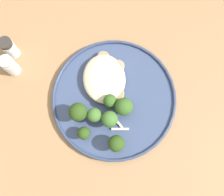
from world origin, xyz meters
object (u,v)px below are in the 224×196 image
object	(u,v)px
seared_scallop_half_hidden	(91,81)
seared_scallop_left_edge	(96,89)
dinner_plate	(112,99)
seared_scallop_rear_pale	(101,74)
broccoli_floret_small_sprig	(78,112)
salt_shaker	(10,66)
pepper_shaker	(9,48)
seared_scallop_tilted_round	(103,58)
broccoli_floret_rear_charred	(84,133)
broccoli_floret_right_tilted	(110,119)
seared_scallop_large_seared	(112,83)
broccoli_floret_left_leaning	(116,144)
seared_scallop_tiny_bay	(118,66)
broccoli_floret_tall_stalk	(94,115)
seared_scallop_center_golden	(116,94)
broccoli_floret_center_pile	(124,107)
broccoli_floret_near_rim	(110,101)

from	to	relation	value
seared_scallop_half_hidden	seared_scallop_left_edge	world-z (taller)	same
seared_scallop_half_hidden	dinner_plate	bearing A→B (deg)	-135.68
seared_scallop_rear_pale	broccoli_floret_small_sprig	distance (m)	0.11
salt_shaker	pepper_shaker	distance (m)	0.04
seared_scallop_rear_pale	seared_scallop_tilted_round	bearing A→B (deg)	-14.99
seared_scallop_rear_pale	broccoli_floret_rear_charred	xyz separation A→B (m)	(-0.13, 0.05, 0.01)
dinner_plate	seared_scallop_rear_pale	distance (m)	0.06
dinner_plate	broccoli_floret_right_tilted	distance (m)	0.06
broccoli_floret_right_tilted	seared_scallop_tilted_round	bearing A→B (deg)	-0.41
seared_scallop_left_edge	seared_scallop_tilted_round	xyz separation A→B (m)	(0.07, -0.02, 0.00)
seared_scallop_large_seared	seared_scallop_rear_pale	world-z (taller)	same
seared_scallop_large_seared	broccoli_floret_left_leaning	size ratio (longest dim) A/B	0.45
seared_scallop_half_hidden	pepper_shaker	distance (m)	0.21
seared_scallop_tiny_bay	broccoli_floret_tall_stalk	distance (m)	0.13
seared_scallop_left_edge	seared_scallop_center_golden	bearing A→B (deg)	-110.93
dinner_plate	broccoli_floret_tall_stalk	world-z (taller)	broccoli_floret_tall_stalk
seared_scallop_left_edge	broccoli_floret_small_sprig	distance (m)	0.08
broccoli_floret_tall_stalk	broccoli_floret_left_leaning	bearing A→B (deg)	-148.11
seared_scallop_large_seared	salt_shaker	xyz separation A→B (m)	(0.07, 0.23, 0.01)
seared_scallop_tiny_bay	salt_shaker	size ratio (longest dim) A/B	0.42
seared_scallop_large_seared	broccoli_floret_left_leaning	distance (m)	0.14
seared_scallop_center_golden	broccoli_floret_tall_stalk	bearing A→B (deg)	130.69
seared_scallop_rear_pale	seared_scallop_center_golden	bearing A→B (deg)	-148.45
seared_scallop_tiny_bay	seared_scallop_large_seared	xyz separation A→B (m)	(-0.04, 0.02, -0.00)
seared_scallop_rear_pale	broccoli_floret_center_pile	size ratio (longest dim) A/B	0.40
seared_scallop_center_golden	pepper_shaker	xyz separation A→B (m)	(0.14, 0.24, 0.01)
seared_scallop_rear_pale	seared_scallop_left_edge	world-z (taller)	seared_scallop_rear_pale
broccoli_floret_near_rim	seared_scallop_half_hidden	bearing A→B (deg)	34.89
seared_scallop_left_edge	seared_scallop_large_seared	bearing A→B (deg)	-75.34
broccoli_floret_tall_stalk	pepper_shaker	distance (m)	0.26
broccoli_floret_tall_stalk	seared_scallop_center_golden	bearing A→B (deg)	-49.31
dinner_plate	seared_scallop_center_golden	size ratio (longest dim) A/B	8.23
seared_scallop_tilted_round	broccoli_floret_small_sprig	world-z (taller)	broccoli_floret_small_sprig
seared_scallop_left_edge	broccoli_floret_tall_stalk	xyz separation A→B (m)	(-0.06, 0.01, 0.02)
seared_scallop_rear_pale	broccoli_floret_tall_stalk	xyz separation A→B (m)	(-0.10, 0.02, 0.02)
seared_scallop_tiny_bay	seared_scallop_center_golden	bearing A→B (deg)	169.71
broccoli_floret_small_sprig	broccoli_floret_tall_stalk	xyz separation A→B (m)	(-0.01, -0.03, -0.01)
seared_scallop_half_hidden	broccoli_floret_tall_stalk	bearing A→B (deg)	-178.80
broccoli_floret_right_tilted	pepper_shaker	size ratio (longest dim) A/B	0.80
seared_scallop_half_hidden	seared_scallop_center_golden	bearing A→B (deg)	-124.79
broccoli_floret_rear_charred	broccoli_floret_small_sprig	distance (m)	0.05
seared_scallop_half_hidden	pepper_shaker	xyz separation A→B (m)	(0.10, 0.18, 0.01)
dinner_plate	broccoli_floret_tall_stalk	xyz separation A→B (m)	(-0.04, 0.04, 0.04)
seared_scallop_large_seared	broccoli_floret_small_sprig	size ratio (longest dim) A/B	0.37
seared_scallop_rear_pale	seared_scallop_tiny_bay	bearing A→B (deg)	-71.47
salt_shaker	pepper_shaker	bearing A→B (deg)	0.00
seared_scallop_half_hidden	pepper_shaker	size ratio (longest dim) A/B	0.41
seared_scallop_large_seared	seared_scallop_tilted_round	world-z (taller)	seared_scallop_large_seared
pepper_shaker	seared_scallop_large_seared	bearing A→B (deg)	-115.37
seared_scallop_center_golden	salt_shaker	xyz separation A→B (m)	(0.09, 0.24, 0.01)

